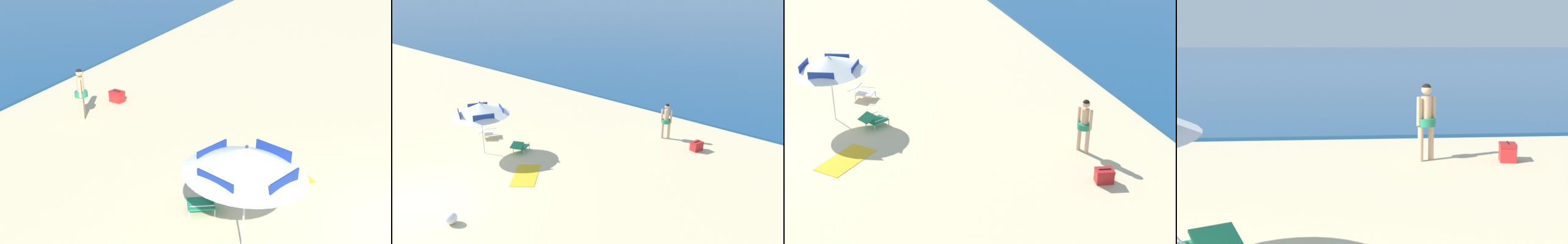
% 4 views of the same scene
% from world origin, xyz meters
% --- Properties ---
extents(ground_plane, '(800.00, 800.00, 0.00)m').
position_xyz_m(ground_plane, '(0.00, 0.00, 0.00)').
color(ground_plane, beige).
extents(beach_umbrella_striped_main, '(3.19, 3.20, 2.31)m').
position_xyz_m(beach_umbrella_striped_main, '(-2.00, 3.76, 1.98)').
color(beach_umbrella_striped_main, silver).
rests_on(beach_umbrella_striped_main, ground).
extents(lounge_chair_under_umbrella, '(0.88, 1.02, 0.52)m').
position_xyz_m(lounge_chair_under_umbrella, '(-3.47, 4.85, 0.27)').
color(lounge_chair_under_umbrella, white).
rests_on(lounge_chair_under_umbrella, ground).
extents(lounge_chair_beside_umbrella, '(0.87, 1.01, 0.51)m').
position_xyz_m(lounge_chair_beside_umbrella, '(-1.01, 4.90, 0.28)').
color(lounge_chair_beside_umbrella, '#1E7F56').
rests_on(lounge_chair_beside_umbrella, ground).
extents(person_standing_near_shore, '(0.45, 0.41, 1.69)m').
position_xyz_m(person_standing_near_shore, '(2.57, 10.62, 0.98)').
color(person_standing_near_shore, '#D8A87F').
rests_on(person_standing_near_shore, ground).
extents(cooler_box, '(0.45, 0.56, 0.43)m').
position_xyz_m(cooler_box, '(4.33, 10.38, 0.20)').
color(cooler_box, red).
rests_on(cooler_box, ground).
extents(beach_ball, '(0.36, 0.36, 0.36)m').
position_xyz_m(beach_ball, '(1.82, 0.32, 0.18)').
color(beach_ball, white).
rests_on(beach_ball, ground).
extents(beach_towel, '(1.89, 1.93, 0.01)m').
position_xyz_m(beach_towel, '(0.90, 3.77, 0.01)').
color(beach_towel, gold).
rests_on(beach_towel, ground).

